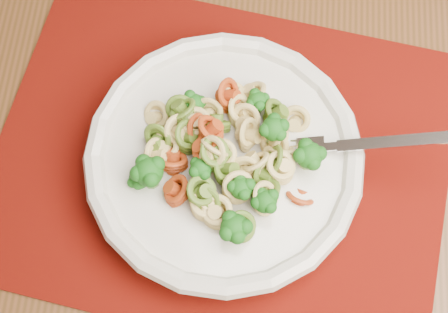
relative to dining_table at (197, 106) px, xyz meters
name	(u,v)px	position (x,y,z in m)	size (l,w,h in m)	color
dining_table	(197,106)	(0.00, 0.00, 0.00)	(1.70, 1.43, 0.78)	#593219
placemat	(221,159)	(-0.01, -0.11, 0.11)	(0.45, 0.35, 0.00)	#520D03
pasta_bowl	(224,160)	(-0.01, -0.12, 0.14)	(0.26, 0.26, 0.05)	beige
pasta_broccoli_heap	(224,154)	(-0.01, -0.12, 0.15)	(0.22, 0.22, 0.06)	#D9C46B
fork	(310,148)	(0.07, -0.14, 0.15)	(0.19, 0.02, 0.01)	silver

